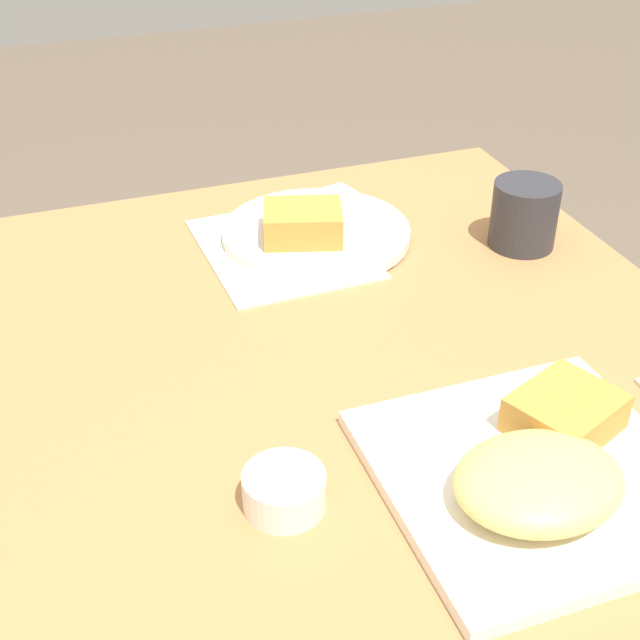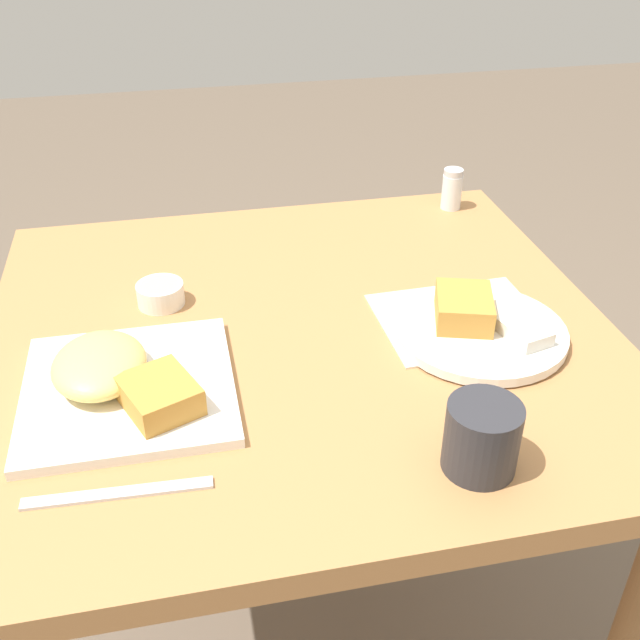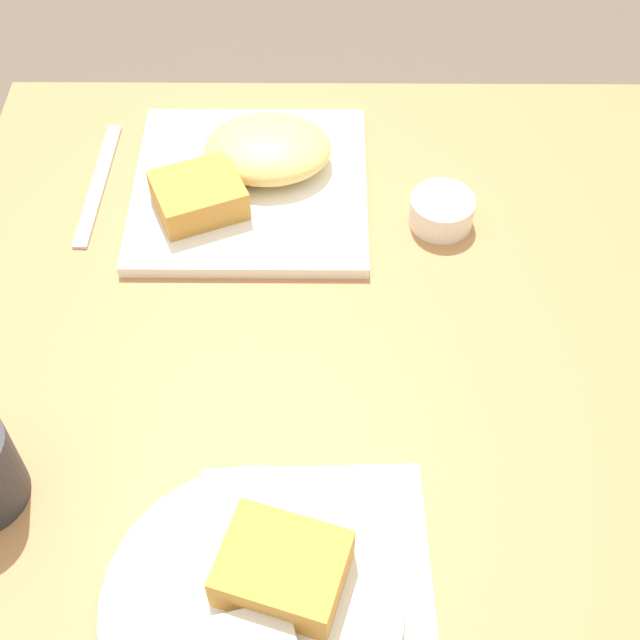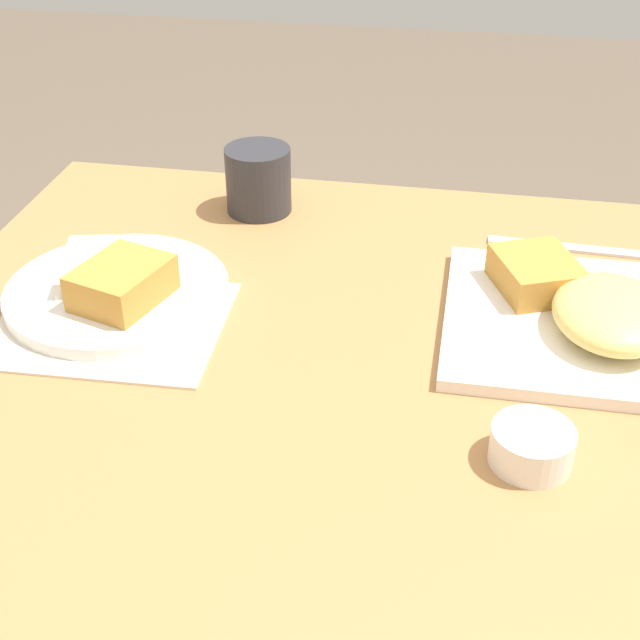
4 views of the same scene
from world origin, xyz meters
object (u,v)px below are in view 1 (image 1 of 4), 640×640
Objects in this scene: plate_oval_far at (313,228)px; coffee_mug at (524,215)px; plate_square_near at (540,469)px; sauce_ramekin at (284,489)px.

coffee_mug is (0.24, -0.10, 0.02)m from plate_oval_far.
plate_square_near reaches higher than plate_oval_far.
plate_oval_far is (-0.03, 0.49, -0.00)m from plate_square_near.
plate_oval_far is at bearing 67.62° from sauce_ramekin.
sauce_ramekin is 0.84× the size of coffee_mug.
sauce_ramekin is (-0.21, 0.05, -0.00)m from plate_square_near.
coffee_mug reaches higher than plate_oval_far.
plate_square_near is at bearing -14.26° from sauce_ramekin.
coffee_mug reaches higher than plate_square_near.
sauce_ramekin is at bearing -141.59° from coffee_mug.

